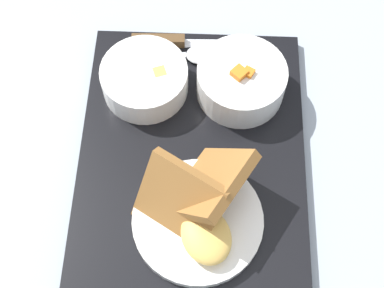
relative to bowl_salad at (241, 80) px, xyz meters
The scene contains 7 objects.
ground_plane 0.14m from the bowl_salad, 38.84° to the right, with size 4.00×4.00×0.00m, color #99A3AD.
serving_tray 0.13m from the bowl_salad, 38.84° to the right, with size 0.46×0.37×0.02m.
bowl_salad is the anchor object (origin of this frame).
bowl_soup 0.14m from the bowl_salad, 96.57° to the right, with size 0.13×0.13×0.05m.
plate_main 0.21m from the bowl_salad, 21.45° to the right, with size 0.19×0.18×0.10m.
knife 0.14m from the bowl_salad, 134.37° to the right, with size 0.03×0.21×0.02m.
spoon 0.10m from the bowl_salad, 133.80° to the right, with size 0.04×0.14×0.01m.
Camera 1 is at (0.33, -0.02, 0.71)m, focal length 50.00 mm.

